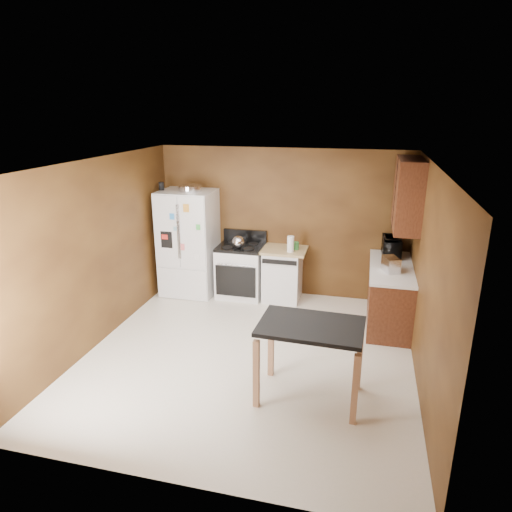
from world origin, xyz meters
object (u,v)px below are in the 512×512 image
at_px(toaster, 391,264).
at_px(island, 311,337).
at_px(kettle, 238,242).
at_px(green_canister, 296,246).
at_px(refrigerator, 189,243).
at_px(pen_cup, 161,186).
at_px(dishwasher, 282,274).
at_px(paper_towel, 291,244).
at_px(microwave, 392,248).
at_px(roasting_pan, 190,188).
at_px(gas_range, 241,270).

relative_size(toaster, island, 0.25).
xyz_separation_m(kettle, island, (1.53, -2.50, -0.25)).
bearing_deg(toaster, green_canister, 131.68).
height_order(green_canister, island, green_canister).
distance_m(toaster, island, 2.14).
bearing_deg(toaster, refrigerator, 147.76).
xyz_separation_m(pen_cup, refrigerator, (0.42, 0.04, -0.97)).
distance_m(green_canister, dishwasher, 0.54).
height_order(paper_towel, dishwasher, paper_towel).
distance_m(toaster, refrigerator, 3.38).
bearing_deg(microwave, paper_towel, 91.53).
xyz_separation_m(green_canister, dishwasher, (-0.20, -0.03, -0.50)).
xyz_separation_m(roasting_pan, pen_cup, (-0.49, -0.04, 0.02)).
xyz_separation_m(roasting_pan, green_canister, (1.76, 0.12, -0.90)).
xyz_separation_m(toaster, dishwasher, (-1.69, 0.73, -0.55)).
distance_m(roasting_pan, green_canister, 1.98).
relative_size(roasting_pan, paper_towel, 1.48).
relative_size(kettle, toaster, 0.73).
relative_size(pen_cup, kettle, 0.64).
bearing_deg(roasting_pan, toaster, -11.23).
relative_size(kettle, island, 0.18).
height_order(pen_cup, kettle, pen_cup).
bearing_deg(paper_towel, kettle, -177.57).
height_order(roasting_pan, gas_range, roasting_pan).
distance_m(pen_cup, dishwasher, 2.49).
height_order(kettle, toaster, toaster).
bearing_deg(island, gas_range, 120.02).
bearing_deg(roasting_pan, paper_towel, -1.45).
distance_m(pen_cup, microwave, 3.86).
height_order(refrigerator, dishwasher, refrigerator).
relative_size(paper_towel, gas_range, 0.24).
distance_m(roasting_pan, pen_cup, 0.50).
distance_m(pen_cup, toaster, 3.88).
xyz_separation_m(paper_towel, green_canister, (0.06, 0.16, -0.07)).
distance_m(kettle, dishwasher, 0.92).
xyz_separation_m(kettle, microwave, (2.44, 0.18, 0.03)).
height_order(green_canister, refrigerator, refrigerator).
bearing_deg(roasting_pan, dishwasher, 3.24).
bearing_deg(microwave, roasting_pan, 88.17).
bearing_deg(green_canister, island, -77.37).
xyz_separation_m(microwave, island, (-0.91, -2.67, -0.28)).
bearing_deg(paper_towel, dishwasher, 138.00).
height_order(roasting_pan, paper_towel, roasting_pan).
relative_size(green_canister, microwave, 0.25).
distance_m(roasting_pan, paper_towel, 1.89).
xyz_separation_m(kettle, toaster, (2.41, -0.56, 0.00)).
bearing_deg(microwave, kettle, 90.61).
height_order(kettle, paper_towel, paper_towel).
xyz_separation_m(roasting_pan, toaster, (3.24, -0.64, -0.84)).
distance_m(refrigerator, dishwasher, 1.69).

